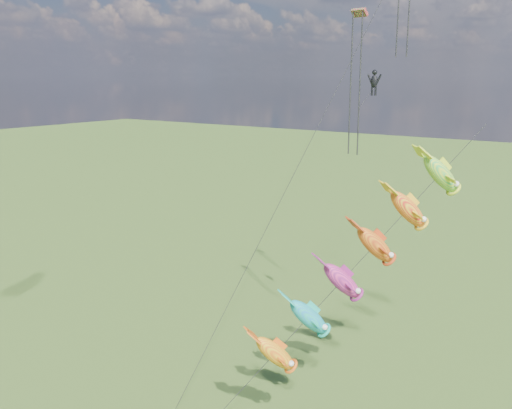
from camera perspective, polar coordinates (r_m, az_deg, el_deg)
The scene contains 2 objects.
fish_windsock_rig at distance 29.52m, azimuth 10.18°, elevation -5.80°, with size 10.07×12.53×15.74m.
parafoil_rig at distance 34.85m, azimuth 11.35°, elevation 13.73°, with size 6.24×16.76×26.55m.
Camera 1 is at (33.49, -17.84, 18.19)m, focal length 40.00 mm.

